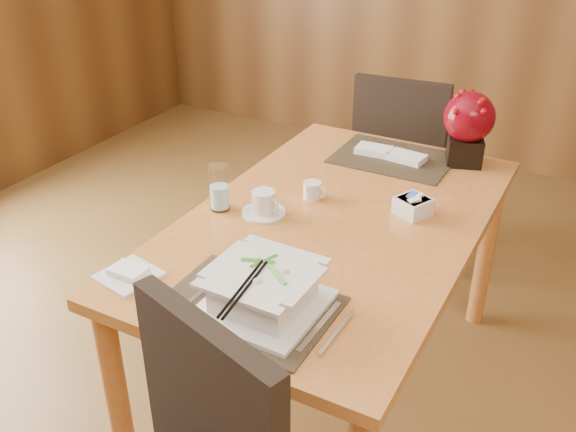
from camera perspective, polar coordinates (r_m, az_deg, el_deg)
The scene contains 12 objects.
dining_table at distance 2.17m, azimuth 4.09°, elevation -2.43°, with size 0.90×1.50×0.75m.
placemat_near at distance 1.71m, azimuth -3.62°, elevation -8.06°, with size 0.45×0.33×0.01m, color black.
placemat_far at distance 2.58m, azimuth 9.32°, elevation 5.12°, with size 0.45×0.33×0.01m, color black.
soup_setting at distance 1.67m, azimuth -2.20°, elevation -6.60°, with size 0.30×0.30×0.12m.
coffee_cup at distance 2.13m, azimuth -2.18°, elevation 1.04°, with size 0.15×0.15×0.08m.
water_glass at distance 2.15m, azimuth -6.13°, elevation 2.52°, with size 0.07×0.07×0.16m, color white.
creamer_jug at distance 2.23m, azimuth 2.17°, elevation 2.32°, with size 0.08×0.08×0.06m, color silver, non-canonical shape.
sugar_caddy at distance 2.17m, azimuth 11.04°, elevation 0.86°, with size 0.10×0.10×0.06m, color silver.
berry_decor at distance 2.54m, azimuth 15.74°, elevation 7.89°, with size 0.19×0.19×0.28m.
napkins_far at distance 2.58m, azimuth 9.27°, elevation 5.45°, with size 0.28×0.10×0.02m, color white, non-canonical shape.
bread_plate at distance 1.88m, azimuth -13.96°, elevation -5.17°, with size 0.15×0.15×0.01m, color silver.
far_chair at distance 3.12m, azimuth 10.09°, elevation 5.05°, with size 0.48×0.49×0.96m.
Camera 1 is at (0.74, -1.10, 1.78)m, focal length 40.00 mm.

